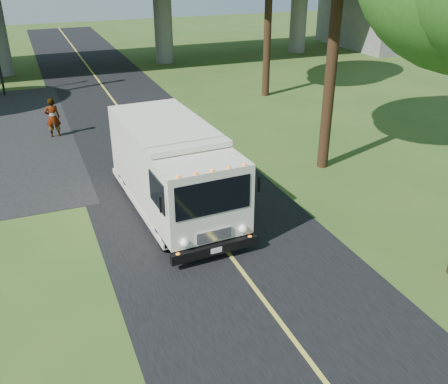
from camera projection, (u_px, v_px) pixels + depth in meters
ground at (301, 351)px, 11.27m from camera, size 120.00×120.00×0.00m
road at (173, 180)px, 19.60m from camera, size 7.00×90.00×0.02m
lane_line at (173, 179)px, 19.59m from camera, size 0.12×90.00×0.01m
overpass at (81, 5)px, 35.92m from camera, size 54.00×10.00×7.30m
step_van at (173, 167)px, 16.63m from camera, size 2.97×7.27×3.00m
pedestrian at (53, 118)px, 23.72m from camera, size 0.70×0.46×1.91m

